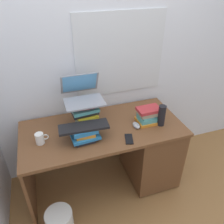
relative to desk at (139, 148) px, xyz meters
The scene contains 13 objects.
ground_plane 0.56m from the desk, behind, with size 6.00×6.00×0.00m, color olive.
wall_back 1.06m from the desk, 131.99° to the left, with size 6.00×0.06×2.60m.
desk is the anchor object (origin of this frame).
book_stack_tall 0.71m from the desk, 167.86° to the left, with size 0.25×0.21×0.25m.
book_stack_keyboard_riser 0.71m from the desk, behind, with size 0.25×0.20×0.13m.
book_stack_side 0.42m from the desk, 17.94° to the right, with size 0.23×0.18×0.16m.
laptop 0.85m from the desk, 160.65° to the left, with size 0.35×0.34×0.23m.
keyboard 0.76m from the desk, behind, with size 0.42×0.14×0.02m, color black.
computer_mouse 0.37m from the desk, 144.64° to the right, with size 0.06×0.10×0.04m, color #A5A8AD.
mug 1.03m from the desk, behind, with size 0.11×0.07×0.10m.
water_bottle 0.48m from the desk, 33.87° to the right, with size 0.07×0.07×0.21m, color black.
cell_phone 0.46m from the desk, 136.25° to the right, with size 0.07×0.14×0.01m, color black.
wastebasket 1.03m from the desk, 156.87° to the right, with size 0.23×0.23×0.26m, color silver.
Camera 1 is at (-0.45, -1.63, 2.01)m, focal length 36.03 mm.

